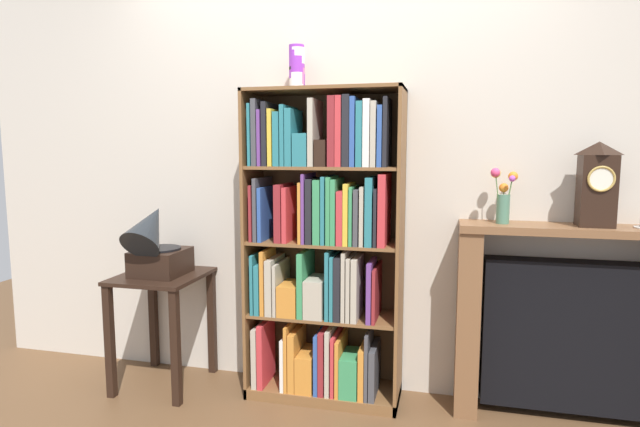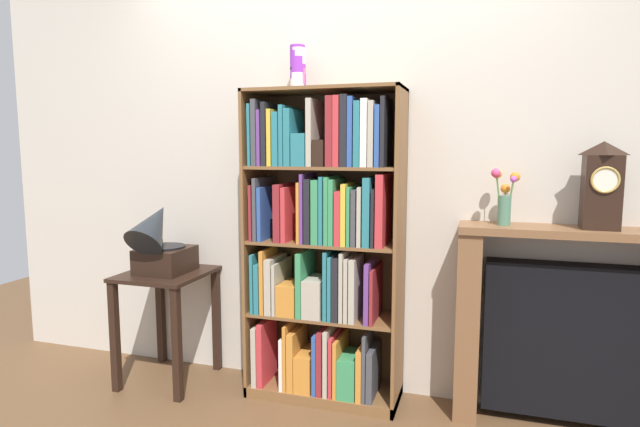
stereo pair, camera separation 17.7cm
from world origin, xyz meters
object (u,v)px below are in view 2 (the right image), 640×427
at_px(side_table_left, 167,300).
at_px(mantel_clock, 602,185).
at_px(bookshelf, 323,252).
at_px(flower_vase, 504,197).
at_px(cup_stack, 298,68).
at_px(gramophone, 159,242).
at_px(fireplace_mantel, 575,331).

relative_size(side_table_left, mantel_clock, 1.62).
xyz_separation_m(bookshelf, flower_vase, (0.95, 0.06, 0.33)).
distance_m(side_table_left, mantel_clock, 2.48).
relative_size(bookshelf, mantel_clock, 4.14).
distance_m(bookshelf, cup_stack, 1.03).
xyz_separation_m(bookshelf, gramophone, (-0.97, -0.13, 0.03)).
xyz_separation_m(cup_stack, side_table_left, (-0.81, -0.13, -1.36)).
height_order(bookshelf, side_table_left, bookshelf).
xyz_separation_m(gramophone, mantel_clock, (2.36, 0.17, 0.37)).
relative_size(gramophone, fireplace_mantel, 0.41).
relative_size(side_table_left, flower_vase, 2.35).
height_order(side_table_left, gramophone, gramophone).
distance_m(side_table_left, fireplace_mantel, 2.29).
distance_m(bookshelf, mantel_clock, 1.44).
bearing_deg(flower_vase, mantel_clock, -1.56).
height_order(bookshelf, cup_stack, cup_stack).
xyz_separation_m(side_table_left, fireplace_mantel, (2.29, 0.15, 0.00)).
bearing_deg(cup_stack, mantel_clock, -0.38).
relative_size(bookshelf, fireplace_mantel, 1.50).
xyz_separation_m(gramophone, fireplace_mantel, (2.29, 0.20, -0.37)).
relative_size(bookshelf, gramophone, 3.63).
xyz_separation_m(cup_stack, mantel_clock, (1.55, -0.01, -0.62)).
bearing_deg(flower_vase, gramophone, -174.44).
relative_size(side_table_left, gramophone, 1.41).
relative_size(mantel_clock, flower_vase, 1.46).
relative_size(gramophone, mantel_clock, 1.14).
distance_m(side_table_left, flower_vase, 2.04).
relative_size(fireplace_mantel, flower_vase, 4.01).
bearing_deg(flower_vase, cup_stack, -179.92).
relative_size(side_table_left, fireplace_mantel, 0.59).
bearing_deg(bookshelf, fireplace_mantel, 3.04).
bearing_deg(cup_stack, bookshelf, -18.43).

